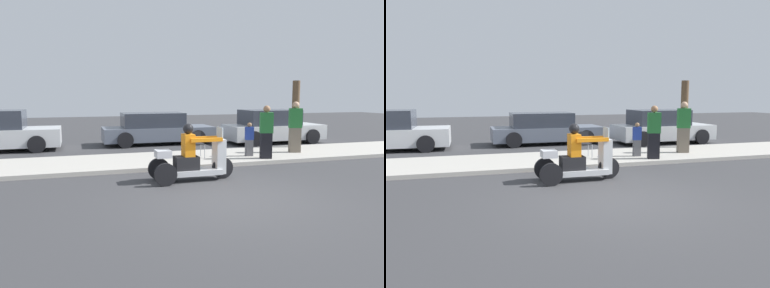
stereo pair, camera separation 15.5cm
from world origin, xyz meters
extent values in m
plane|color=#38383A|center=(0.00, 0.00, 0.00)|extent=(60.00, 60.00, 0.00)
cube|color=#B2ADA3|center=(0.00, 4.60, 0.06)|extent=(28.00, 2.80, 0.12)
cylinder|color=black|center=(0.60, 1.87, 0.27)|extent=(0.55, 0.10, 0.55)
cylinder|color=black|center=(-0.99, 1.50, 0.27)|extent=(0.55, 0.10, 0.55)
cylinder|color=black|center=(-0.99, 2.24, 0.27)|extent=(0.55, 0.10, 0.55)
cube|color=silver|center=(-0.23, 1.87, 0.22)|extent=(1.48, 0.52, 0.14)
cube|color=black|center=(-0.37, 1.87, 0.46)|extent=(0.59, 0.41, 0.34)
cube|color=silver|center=(0.50, 1.87, 0.59)|extent=(0.24, 0.41, 0.87)
cube|color=silver|center=(0.52, 1.87, 1.17)|extent=(0.03, 0.37, 0.30)
cube|color=silver|center=(-0.97, 1.87, 0.71)|extent=(0.36, 0.41, 0.18)
cube|color=orange|center=(-0.32, 1.87, 0.90)|extent=(0.26, 0.38, 0.55)
sphere|color=black|center=(-0.32, 1.87, 1.30)|extent=(0.26, 0.26, 0.26)
cube|color=#38476B|center=(-0.19, 1.75, 0.46)|extent=(0.14, 0.14, 0.34)
cube|color=#38476B|center=(-0.19, 1.99, 0.46)|extent=(0.14, 0.14, 0.34)
cube|color=orange|center=(0.09, 1.67, 1.04)|extent=(0.82, 0.09, 0.09)
cube|color=orange|center=(0.09, 2.07, 1.04)|extent=(0.82, 0.09, 0.09)
cube|color=#726656|center=(4.38, 4.45, 0.55)|extent=(0.43, 0.35, 0.86)
cube|color=#267233|center=(4.38, 4.45, 1.32)|extent=(0.48, 0.36, 0.68)
sphere|color=tan|center=(4.38, 4.45, 1.78)|extent=(0.23, 0.23, 0.23)
cube|color=black|center=(2.79, 3.62, 0.53)|extent=(0.42, 0.34, 0.81)
cube|color=#267233|center=(2.79, 3.62, 1.26)|extent=(0.45, 0.35, 0.64)
sphere|color=#9E704C|center=(2.79, 3.62, 1.69)|extent=(0.22, 0.22, 0.22)
cube|color=#515156|center=(2.49, 4.20, 0.39)|extent=(0.25, 0.17, 0.54)
cube|color=navy|center=(2.49, 4.20, 0.87)|extent=(0.27, 0.17, 0.42)
sphere|color=#9E704C|center=(2.49, 4.20, 1.15)|extent=(0.15, 0.15, 0.15)
cylinder|color=#A5A8AD|center=(0.50, 4.24, 0.34)|extent=(0.02, 0.02, 0.44)
cylinder|color=#A5A8AD|center=(0.94, 4.22, 0.34)|extent=(0.02, 0.02, 0.44)
cylinder|color=#A5A8AD|center=(0.52, 4.68, 0.34)|extent=(0.02, 0.02, 0.44)
cylinder|color=#A5A8AD|center=(0.96, 4.66, 0.34)|extent=(0.02, 0.02, 0.44)
cube|color=#232326|center=(0.73, 4.45, 0.57)|extent=(0.45, 0.45, 0.02)
cube|color=#232326|center=(0.74, 4.67, 0.75)|extent=(0.44, 0.04, 0.38)
cube|color=slate|center=(0.46, 8.92, 0.46)|extent=(4.70, 1.73, 0.57)
cube|color=#2D333D|center=(0.23, 8.92, 1.05)|extent=(2.59, 1.56, 0.61)
cylinder|color=black|center=(1.99, 8.05, 0.32)|extent=(0.64, 0.22, 0.64)
cylinder|color=black|center=(1.99, 9.78, 0.32)|extent=(0.64, 0.22, 0.64)
cylinder|color=black|center=(-1.07, 8.05, 0.32)|extent=(0.64, 0.22, 0.64)
cylinder|color=black|center=(-1.07, 9.78, 0.32)|extent=(0.64, 0.22, 0.64)
cylinder|color=black|center=(-4.34, 7.81, 0.32)|extent=(0.64, 0.22, 0.64)
cylinder|color=black|center=(-4.34, 9.66, 0.32)|extent=(0.64, 0.22, 0.64)
cube|color=silver|center=(5.46, 7.84, 0.49)|extent=(4.31, 1.82, 0.63)
cube|color=#2D333D|center=(5.24, 7.84, 1.13)|extent=(2.37, 1.64, 0.66)
cylinder|color=black|center=(6.86, 6.93, 0.32)|extent=(0.64, 0.22, 0.64)
cylinder|color=black|center=(6.86, 8.76, 0.32)|extent=(0.64, 0.22, 0.64)
cylinder|color=black|center=(4.06, 6.93, 0.32)|extent=(0.64, 0.22, 0.64)
cylinder|color=black|center=(4.06, 8.76, 0.32)|extent=(0.64, 0.22, 0.64)
cylinder|color=brown|center=(5.14, 5.64, 1.39)|extent=(0.28, 0.28, 2.54)
camera|label=1|loc=(-2.99, -6.89, 2.15)|focal=35.00mm
camera|label=2|loc=(-2.84, -6.93, 2.15)|focal=35.00mm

